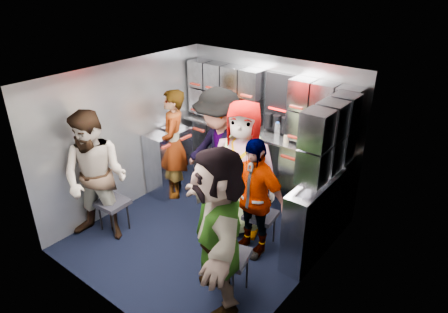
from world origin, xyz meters
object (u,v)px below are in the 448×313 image
Objects in this scene: attendant_arc_b at (219,155)px; attendant_arc_e at (218,230)px; attendant_standing at (173,144)px; attendant_arc_d at (253,198)px; jump_seat_center at (250,196)px; attendant_arc_a at (96,178)px; attendant_arc_c at (243,169)px; jump_seat_near_left at (112,204)px; jump_seat_near_right at (229,258)px; jump_seat_mid_left at (228,183)px; jump_seat_mid_right at (261,217)px.

attendant_arc_e is (0.99, -1.26, -0.03)m from attendant_arc_b.
attendant_standing reaches higher than attendant_arc_d.
jump_seat_center is at bearing 129.19° from attendant_arc_d.
attendant_arc_a is 1.81m from attendant_arc_c.
attendant_arc_b is (0.87, 1.16, 0.53)m from jump_seat_near_left.
attendant_arc_d is at bearing 104.70° from jump_seat_near_right.
attendant_arc_c reaches higher than attendant_arc_d.
attendant_arc_d is 0.85× the size of attendant_arc_e.
attendant_standing is (-1.88, 1.10, 0.41)m from jump_seat_near_right.
jump_seat_near_right is at bearing -18.32° from attendant_arc_a.
jump_seat_center is 0.29× the size of attendant_standing.
attendant_arc_c is 1.19× the size of attendant_arc_d.
jump_seat_near_left is at bearing -116.31° from attendant_arc_b.
attendant_arc_c is at bearing 17.22° from attendant_arc_a.
jump_seat_mid_left is 0.99m from attendant_standing.
jump_seat_near_left is 1.26m from attendant_standing.
jump_seat_mid_left is 0.53m from attendant_arc_b.
attendant_arc_e reaches higher than attendant_arc_a.
attendant_arc_a is (-0.87, -1.52, 0.44)m from jump_seat_mid_left.
attendant_arc_d is at bearing -60.27° from attendant_arc_c.
jump_seat_mid_right is 0.99m from attendant_arc_b.
jump_seat_mid_left is at bearing 62.21° from attendant_standing.
attendant_arc_b is 1.60m from attendant_arc_e.
jump_seat_mid_left is 1.05× the size of jump_seat_center.
jump_seat_mid_right is 1.19m from attendant_arc_e.
attendant_arc_e is (1.86, -0.10, 0.50)m from jump_seat_near_left.
jump_seat_mid_right is at bearing 8.02° from attendant_arc_a.
attendant_arc_d is at bearing 3.62° from attendant_arc_a.
attendant_standing is at bearing -171.92° from attendant_arc_e.
attendant_arc_d reaches higher than jump_seat_center.
jump_seat_mid_left reaches higher than jump_seat_mid_right.
attendant_arc_a is 1.94m from attendant_arc_d.
attendant_arc_b is at bearing 146.73° from attendant_arc_c.
jump_seat_near_left is 0.26× the size of attendant_arc_a.
attendant_arc_a is (0.00, -0.18, 0.47)m from jump_seat_near_left.
attendant_standing reaches higher than jump_seat_mid_right.
jump_seat_near_left is 0.92× the size of jump_seat_center.
attendant_arc_a reaches higher than jump_seat_near_right.
attendant_arc_a is at bearing -132.63° from jump_seat_center.
attendant_arc_a is at bearing -145.68° from jump_seat_mid_right.
jump_seat_mid_left is 0.28× the size of attendant_arc_b.
jump_seat_mid_left is at bearing 100.58° from attendant_arc_b.
jump_seat_near_left reaches higher than jump_seat_mid_right.
attendant_arc_e reaches higher than jump_seat_center.
jump_seat_mid_right is (1.68, 0.96, -0.01)m from jump_seat_near_left.
jump_seat_center is (0.45, -0.09, -0.01)m from jump_seat_mid_left.
jump_seat_mid_left reaches higher than jump_seat_near_left.
jump_seat_center is 1.99m from attendant_arc_a.
attendant_arc_e reaches higher than jump_seat_near_left.
jump_seat_mid_left is at bearing 126.92° from attendant_arc_c.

